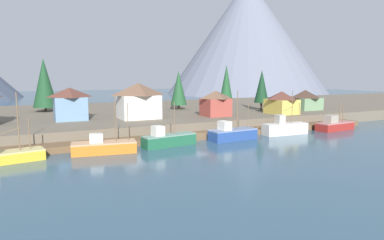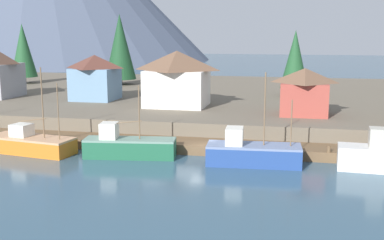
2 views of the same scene
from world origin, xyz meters
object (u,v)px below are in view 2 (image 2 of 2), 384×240
house_red (304,91)px  conifer_back_left (295,59)px  house_blue (95,77)px  conifer_mid_right (23,50)px  conifer_mid_left (120,47)px  fishing_boat_blue (252,153)px  fishing_boat_orange (30,143)px  house_white (177,78)px  fishing_boat_green (128,146)px

house_red → conifer_back_left: conifer_back_left is taller
house_blue → conifer_mid_right: (-21.95, 17.55, 2.94)m
house_red → conifer_mid_left: bearing=141.1°
fishing_boat_blue → house_blue: (-24.45, 20.82, 4.65)m
conifer_back_left → fishing_boat_blue: bearing=-96.4°
fishing_boat_orange → fishing_boat_blue: (22.46, 0.40, 0.16)m
fishing_boat_blue → house_red: fishing_boat_blue is taller
house_white → conifer_mid_right: bearing=149.1°
fishing_boat_orange → fishing_boat_green: fishing_boat_orange is taller
house_red → fishing_boat_green: bearing=-140.2°
house_white → house_blue: house_white is taller
conifer_mid_left → conifer_back_left: 32.89m
fishing_boat_blue → house_white: size_ratio=1.09×
house_white → house_blue: bearing=165.5°
fishing_boat_green → fishing_boat_blue: fishing_boat_blue is taller
fishing_boat_orange → house_red: bearing=36.8°
fishing_boat_orange → conifer_mid_right: size_ratio=0.85×
fishing_boat_blue → conifer_back_left: 31.92m
fishing_boat_green → house_red: bearing=31.8°
fishing_boat_blue → house_red: bearing=67.4°
fishing_boat_green → conifer_mid_left: conifer_mid_left is taller
fishing_boat_blue → conifer_mid_left: size_ratio=0.69×
fishing_boat_green → fishing_boat_blue: size_ratio=1.03×
fishing_boat_orange → conifer_back_left: bearing=59.2°
fishing_boat_orange → conifer_mid_left: 42.14m
fishing_boat_orange → conifer_mid_right: conifer_mid_right is taller
house_white → conifer_mid_left: (-16.47, 23.04, 3.26)m
house_blue → conifer_back_left: (27.92, 10.13, 2.29)m
house_white → fishing_boat_orange: bearing=-121.5°
house_red → conifer_mid_right: size_ratio=0.51×
fishing_boat_blue → house_red: 15.43m
fishing_boat_green → conifer_mid_left: (-15.84, 40.50, 8.35)m
conifer_back_left → conifer_mid_left: bearing=163.1°
conifer_mid_right → fishing_boat_green: bearing=-48.2°
conifer_mid_left → conifer_back_left: conifer_mid_left is taller
fishing_boat_green → conifer_mid_right: size_ratio=0.82×
fishing_boat_blue → house_red: (4.76, 14.06, 4.19)m
house_white → house_blue: size_ratio=1.27×
fishing_boat_orange → fishing_boat_blue: 22.47m
fishing_boat_blue → conifer_mid_right: bearing=136.5°
conifer_mid_right → fishing_boat_blue: bearing=-39.6°
fishing_boat_green → conifer_mid_right: conifer_mid_right is taller
house_white → conifer_back_left: conifer_back_left is taller
house_blue → conifer_mid_right: conifer_mid_right is taller
house_blue → conifer_mid_left: bearing=100.1°
fishing_boat_green → house_white: (0.63, 17.46, 5.09)m
house_blue → conifer_back_left: size_ratio=0.64×
house_white → conifer_back_left: size_ratio=0.82×
fishing_boat_green → fishing_boat_blue: (12.13, -0.01, 0.00)m
fishing_boat_blue → house_blue: bearing=135.6°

